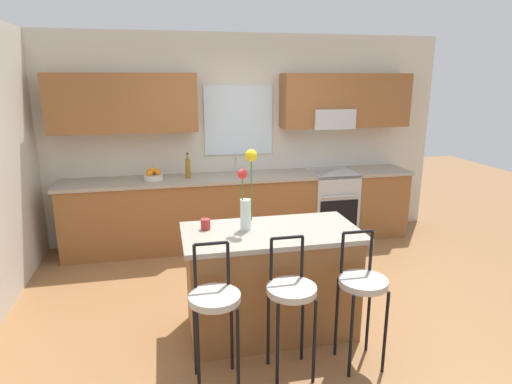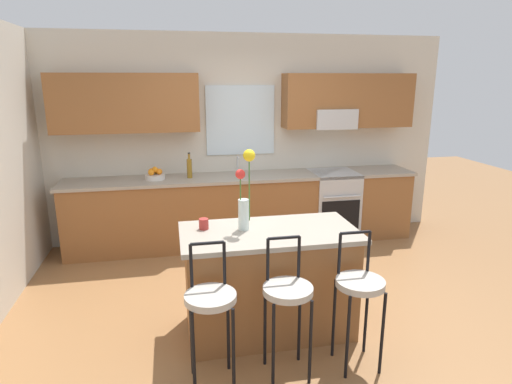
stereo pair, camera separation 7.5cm
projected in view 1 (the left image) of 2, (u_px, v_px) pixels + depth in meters
The scene contains 13 objects.
ground_plane at pixel (276, 305), 4.21m from camera, with size 14.00×14.00×0.00m, color olive.
back_wall_assembly at pixel (240, 127), 5.70m from camera, with size 5.60×0.50×2.70m.
counter_run at pixel (243, 209), 5.69m from camera, with size 4.56×0.64×0.92m.
sink_faucet at pixel (236, 163), 5.66m from camera, with size 0.02×0.13×0.23m.
oven_range at pixel (330, 204), 5.92m from camera, with size 0.60×0.64×0.92m.
kitchen_island at pixel (271, 281), 3.68m from camera, with size 1.47×0.76×0.92m.
bar_stool_near at pixel (215, 304), 2.97m from camera, with size 0.36×0.36×1.04m.
bar_stool_middle at pixel (291, 296), 3.08m from camera, with size 0.36×0.36×1.04m.
bar_stool_far at pixel (362, 288), 3.19m from camera, with size 0.36×0.36×1.04m.
flower_vase at pixel (247, 194), 3.50m from camera, with size 0.16×0.10×0.67m.
mug_ceramic at pixel (206, 224), 3.58m from camera, with size 0.08×0.08×0.09m, color #A52D28.
fruit_bowl_oranges at pixel (153, 175), 5.33m from camera, with size 0.24×0.24×0.16m.
bottle_olive_oil at pixel (188, 168), 5.40m from camera, with size 0.06×0.06×0.32m.
Camera 1 is at (-0.99, -3.66, 2.14)m, focal length 30.25 mm.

